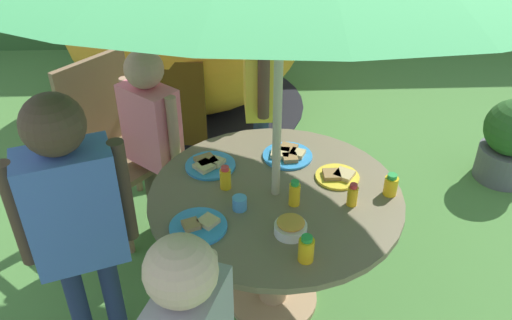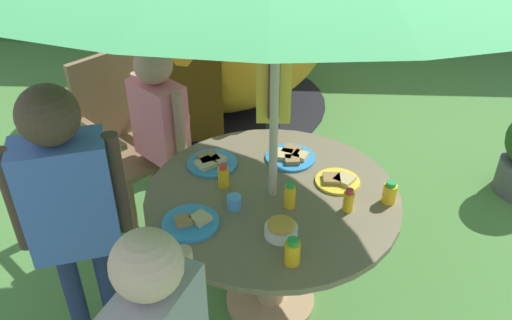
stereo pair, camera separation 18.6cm
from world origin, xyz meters
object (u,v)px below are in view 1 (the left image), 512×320
object	(u,v)px
plate_back_edge	(199,226)
juice_bottle_center_front	(391,185)
dome_tent	(184,23)
juice_bottle_far_left	(225,178)
snack_bowl	(291,227)
juice_bottle_center_back	(306,249)
plate_mid_right	(338,176)
cup_near	(240,203)
wooden_chair	(114,137)
child_in_pink_shirt	(151,126)
child_in_yellow_shirt	(261,69)
potted_plant	(510,141)
plate_near_right	(288,155)
garden_table	(275,221)
juice_bottle_near_left	(295,194)
child_in_blue_shirt	(73,209)
plate_front_edge	(210,164)
juice_bottle_far_right	(352,195)

from	to	relation	value
plate_back_edge	juice_bottle_center_front	bearing A→B (deg)	12.77
dome_tent	juice_bottle_far_left	bearing A→B (deg)	-74.43
snack_bowl	juice_bottle_center_back	bearing A→B (deg)	-74.28
plate_mid_right	cup_near	bearing A→B (deg)	-155.82
wooden_chair	child_in_pink_shirt	xyz separation A→B (m)	(0.25, -0.20, 0.18)
dome_tent	juice_bottle_center_front	distance (m)	2.42
snack_bowl	plate_mid_right	size ratio (longest dim) A/B	0.66
juice_bottle_far_left	juice_bottle_center_front	size ratio (longest dim) A/B	1.09
child_in_yellow_shirt	juice_bottle_far_left	world-z (taller)	child_in_yellow_shirt
child_in_pink_shirt	plate_back_edge	bearing A→B (deg)	-28.27
potted_plant	juice_bottle_center_front	size ratio (longest dim) A/B	5.52
plate_mid_right	plate_near_right	xyz separation A→B (m)	(-0.21, 0.19, 0.00)
garden_table	juice_bottle_near_left	world-z (taller)	juice_bottle_near_left
plate_mid_right	juice_bottle_far_left	bearing A→B (deg)	-174.35
snack_bowl	juice_bottle_center_front	xyz separation A→B (m)	(0.46, 0.24, 0.01)
plate_back_edge	juice_bottle_center_front	size ratio (longest dim) A/B	2.27
garden_table	snack_bowl	world-z (taller)	snack_bowl
child_in_yellow_shirt	juice_bottle_far_left	size ratio (longest dim) A/B	11.95
garden_table	plate_back_edge	bearing A→B (deg)	-146.44
plate_back_edge	cup_near	size ratio (longest dim) A/B	3.81
dome_tent	juice_bottle_center_front	xyz separation A→B (m)	(1.04, -2.18, 0.03)
child_in_blue_shirt	snack_bowl	xyz separation A→B (m)	(0.83, 0.00, -0.12)
garden_table	juice_bottle_center_back	world-z (taller)	juice_bottle_center_back
dome_tent	plate_front_edge	xyz separation A→B (m)	(0.25, -1.94, -0.00)
juice_bottle_far_left	cup_near	world-z (taller)	juice_bottle_far_left
plate_mid_right	plate_back_edge	bearing A→B (deg)	-152.99
wooden_chair	juice_bottle_far_left	distance (m)	0.96
snack_bowl	juice_bottle_far_left	size ratio (longest dim) A/B	1.17
potted_plant	child_in_pink_shirt	distance (m)	2.31
plate_near_right	cup_near	world-z (taller)	cup_near
snack_bowl	cup_near	bearing A→B (deg)	140.76
juice_bottle_far_right	juice_bottle_center_front	xyz separation A→B (m)	(0.18, 0.07, -0.00)
juice_bottle_center_front	child_in_pink_shirt	bearing A→B (deg)	152.95
child_in_blue_shirt	plate_front_edge	distance (m)	0.71
plate_back_edge	cup_near	xyz separation A→B (m)	(0.17, 0.11, 0.02)
dome_tent	child_in_blue_shirt	size ratio (longest dim) A/B	1.60
child_in_yellow_shirt	juice_bottle_center_back	world-z (taller)	child_in_yellow_shirt
plate_front_edge	dome_tent	bearing A→B (deg)	97.30
wooden_chair	juice_bottle_center_back	bearing A→B (deg)	-100.16
garden_table	plate_mid_right	size ratio (longest dim) A/B	5.57
dome_tent	plate_near_right	xyz separation A→B (m)	(0.62, -1.87, -0.00)
wooden_chair	cup_near	xyz separation A→B (m)	(0.70, -0.84, 0.17)
wooden_chair	dome_tent	world-z (taller)	dome_tent
child_in_blue_shirt	juice_bottle_far_right	world-z (taller)	child_in_blue_shirt
juice_bottle_center_front	juice_bottle_far_left	bearing A→B (deg)	173.83
garden_table	dome_tent	size ratio (longest dim) A/B	0.53
juice_bottle_far_left	juice_bottle_center_front	xyz separation A→B (m)	(0.72, -0.08, -0.00)
snack_bowl	juice_bottle_center_front	distance (m)	0.52
plate_front_edge	juice_bottle_center_back	size ratio (longest dim) A/B	2.07
wooden_chair	child_in_yellow_shirt	distance (m)	0.92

